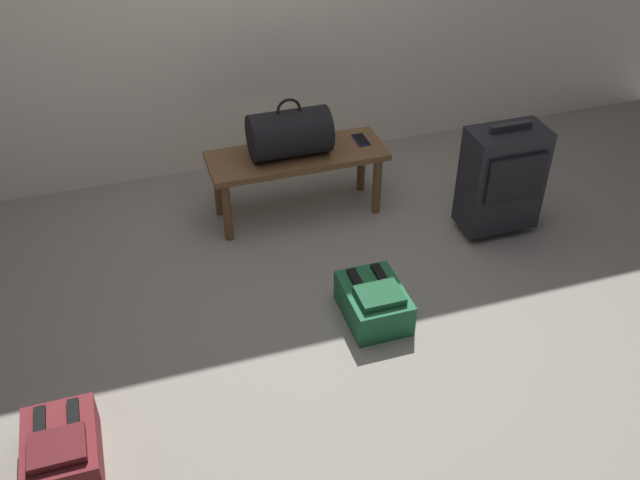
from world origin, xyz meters
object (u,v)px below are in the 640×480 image
object	(u,v)px
backpack_maroon	(62,450)
bench	(297,163)
suitcase_upright_charcoal	(502,178)
cell_phone	(361,140)
duffel_bag_black	(289,133)
backpack_green	(374,302)

from	to	relation	value
backpack_maroon	bench	bearing A→B (deg)	46.06
bench	backpack_maroon	bearing A→B (deg)	-133.94
suitcase_upright_charcoal	backpack_maroon	bearing A→B (deg)	-159.06
bench	cell_phone	bearing A→B (deg)	4.26
duffel_bag_black	suitcase_upright_charcoal	world-z (taller)	duffel_bag_black
duffel_bag_black	cell_phone	size ratio (longest dim) A/B	3.06
cell_phone	duffel_bag_black	bearing A→B (deg)	-176.13
backpack_green	cell_phone	bearing A→B (deg)	73.73
backpack_green	backpack_maroon	distance (m)	1.52
suitcase_upright_charcoal	backpack_maroon	world-z (taller)	suitcase_upright_charcoal
cell_phone	backpack_green	size ratio (longest dim) A/B	0.38
duffel_bag_black	cell_phone	xyz separation A→B (m)	(0.43, 0.03, -0.13)
bench	backpack_green	distance (m)	1.01
backpack_green	duffel_bag_black	bearing A→B (deg)	98.08
duffel_bag_black	backpack_maroon	bearing A→B (deg)	-133.09
bench	cell_phone	xyz separation A→B (m)	(0.39, 0.03, 0.07)
cell_phone	suitcase_upright_charcoal	xyz separation A→B (m)	(0.62, -0.53, -0.06)
cell_phone	backpack_maroon	distance (m)	2.29
duffel_bag_black	backpack_green	xyz separation A→B (m)	(0.14, -0.97, -0.44)
suitcase_upright_charcoal	bench	bearing A→B (deg)	153.68
bench	duffel_bag_black	distance (m)	0.20
duffel_bag_black	backpack_maroon	distance (m)	1.98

